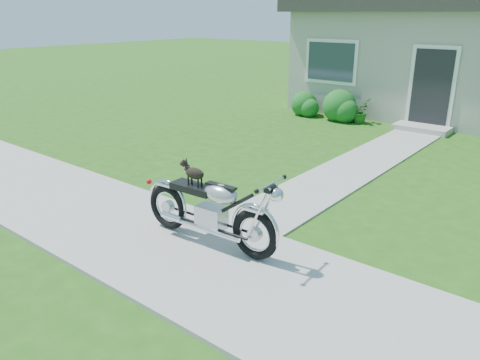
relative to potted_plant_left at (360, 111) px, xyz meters
name	(u,v)px	position (x,y,z in m)	size (l,w,h in m)	color
ground	(293,296)	(3.26, -8.55, -0.34)	(80.00, 80.00, 0.00)	#235114
sidewalk	(293,295)	(3.26, -8.55, -0.32)	(24.00, 2.20, 0.04)	#9E9B93
walkway	(362,163)	(1.76, -3.55, -0.33)	(1.20, 8.00, 0.03)	#9E9B93
potted_plant_left	(360,111)	(0.00, 0.00, 0.00)	(0.61, 0.53, 0.68)	#1E5D18
motorcycle_with_dog	(211,210)	(1.75, -8.22, 0.19)	(2.22, 0.60, 1.10)	black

